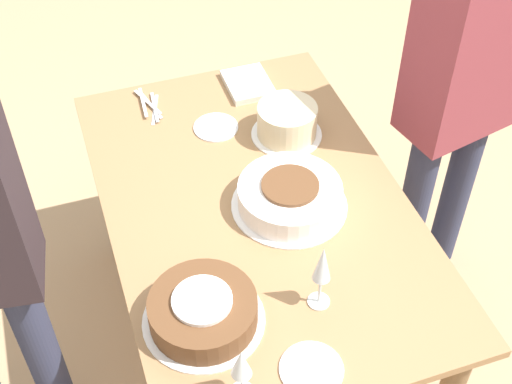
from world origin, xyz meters
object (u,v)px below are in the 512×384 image
object	(u,v)px
cake_front_chocolate	(203,311)
person_watching	(467,78)
wine_glass_near	(322,266)
wine_glass_far	(241,366)
cake_back_decorated	(287,122)
cake_center_white	(290,196)

from	to	relation	value
cake_front_chocolate	person_watching	xyz separation A→B (m)	(-0.51, 1.05, 0.15)
wine_glass_near	wine_glass_far	distance (m)	0.34
cake_front_chocolate	wine_glass_far	distance (m)	0.25
cake_back_decorated	wine_glass_near	xyz separation A→B (m)	(0.68, -0.16, 0.10)
cake_center_white	cake_back_decorated	size ratio (longest dim) A/B	1.49
wine_glass_far	person_watching	bearing A→B (deg)	126.09
wine_glass_near	wine_glass_far	world-z (taller)	wine_glass_near
wine_glass_near	person_watching	size ratio (longest dim) A/B	0.14
cake_center_white	cake_front_chocolate	bearing A→B (deg)	-48.44
cake_center_white	wine_glass_far	distance (m)	0.66
cake_center_white	cake_back_decorated	world-z (taller)	cake_back_decorated
wine_glass_far	wine_glass_near	bearing A→B (deg)	124.54
cake_center_white	cake_front_chocolate	world-z (taller)	cake_front_chocolate
cake_center_white	wine_glass_far	xyz separation A→B (m)	(0.56, -0.33, 0.09)
cake_back_decorated	wine_glass_far	size ratio (longest dim) A/B	1.30
wine_glass_near	person_watching	distance (m)	0.92
wine_glass_near	cake_back_decorated	bearing A→B (deg)	166.71
wine_glass_near	cake_front_chocolate	bearing A→B (deg)	-97.59
wine_glass_near	cake_center_white	bearing A→B (deg)	171.89
wine_glass_far	cake_center_white	bearing A→B (deg)	149.16
cake_center_white	cake_front_chocolate	size ratio (longest dim) A/B	1.09
wine_glass_far	cake_front_chocolate	bearing A→B (deg)	-172.48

